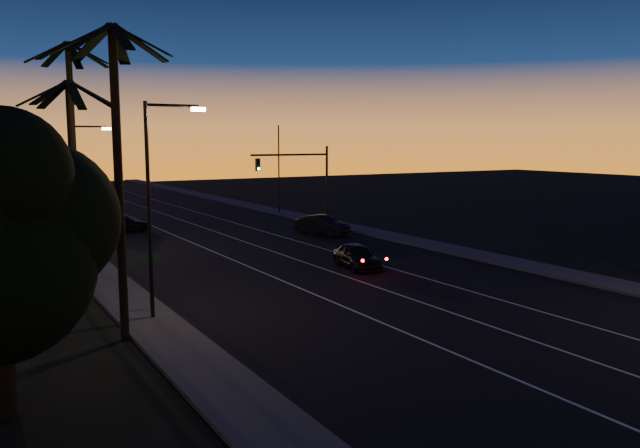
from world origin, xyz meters
TOP-DOWN VIEW (x-y plane):
  - road at (0.00, 30.00)m, footprint 20.00×170.00m
  - sidewalk_left at (-11.20, 30.00)m, footprint 2.40×170.00m
  - sidewalk_right at (11.20, 30.00)m, footprint 2.40×170.00m
  - lane_stripe_left at (-3.00, 30.00)m, footprint 0.12×160.00m
  - lane_stripe_mid at (0.50, 30.00)m, footprint 0.12×160.00m
  - lane_stripe_right at (4.00, 30.00)m, footprint 0.12×160.00m
  - palm_near at (-12.60, 18.00)m, footprint 4.25×4.16m
  - palm_mid at (-13.20, 24.00)m, footprint 4.25×4.16m
  - palm_far at (-12.20, 30.00)m, footprint 4.25×4.16m
  - streetlight_left_near at (-10.70, 20.00)m, footprint 2.55×0.26m
  - streetlight_left_far at (-10.69, 38.00)m, footprint 2.55×0.26m
  - street_sign at (-10.80, 21.00)m, footprint 0.70×0.06m
  - signal_mast at (7.14, 39.99)m, footprint 7.10×0.41m
  - signal_post at (-9.50, 39.98)m, footprint 0.28×0.37m
  - far_pole_left at (-11.00, 55.00)m, footprint 0.14×0.14m
  - far_pole_right at (11.00, 52.00)m, footprint 0.14×0.14m
  - lead_car at (2.31, 24.66)m, footprint 2.49×4.91m
  - right_car at (7.20, 36.82)m, footprint 3.23×5.01m
  - cross_car at (-6.28, 46.03)m, footprint 5.10×3.55m

SIDE VIEW (x-z plane):
  - road at x=0.00m, z-range 0.00..0.01m
  - lane_stripe_left at x=-3.00m, z-range 0.01..0.02m
  - lane_stripe_mid at x=0.50m, z-range 0.01..0.02m
  - lane_stripe_right at x=4.00m, z-range 0.01..0.02m
  - sidewalk_left at x=-11.20m, z-range 0.00..0.16m
  - sidewalk_right at x=11.20m, z-range 0.00..0.16m
  - cross_car at x=-6.28m, z-range 0.01..1.38m
  - lead_car at x=2.31m, z-range 0.01..1.44m
  - right_car at x=7.20m, z-range 0.01..1.57m
  - street_sign at x=-10.80m, z-range 0.36..2.96m
  - signal_post at x=-9.50m, z-range 0.79..4.99m
  - far_pole_left at x=-11.00m, z-range 0.00..9.00m
  - far_pole_right at x=11.00m, z-range 0.00..9.00m
  - signal_mast at x=7.14m, z-range 1.28..8.28m
  - streetlight_left_far at x=-10.69m, z-range 0.81..9.31m
  - streetlight_left_near at x=-10.70m, z-range 0.82..9.82m
  - palm_mid at x=-13.20m, z-range 1.24..11.27m
  - palm_near at x=-12.60m, z-range 1.31..12.84m
  - palm_far at x=-12.20m, z-range 1.35..13.88m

